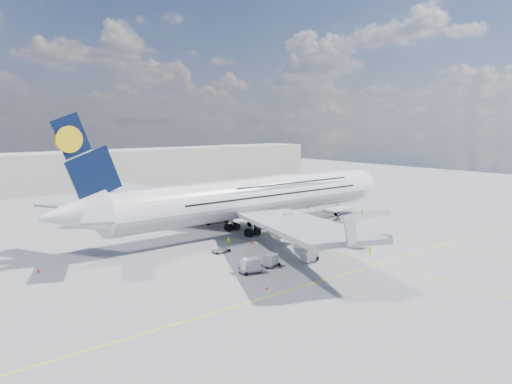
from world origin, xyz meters
TOP-DOWN VIEW (x-y plane):
  - ground at (0.00, 0.00)m, footprint 300.00×300.00m
  - taxi_line_main at (0.00, 0.00)m, footprint 0.25×220.00m
  - taxi_line_cross at (0.00, -20.00)m, footprint 120.00×0.25m
  - taxi_line_diag at (14.00, 10.00)m, footprint 14.16×99.06m
  - airliner at (0.26, 10.00)m, footprint 77.26×79.15m
  - jet_bridge at (29.81, 20.94)m, footprint 18.80×12.10m
  - cargo_loader at (16.82, 2.89)m, footprint 8.53×3.20m
  - terminal at (0.00, 95.00)m, footprint 180.00×16.00m
  - tree_line at (40.00, 140.00)m, footprint 160.00×6.00m
  - dolly_row_a at (-14.56, 0.96)m, footprint 3.46×2.67m
  - dolly_row_b at (-18.06, -11.02)m, footprint 3.65×2.52m
  - dolly_row_c at (-13.71, -10.43)m, footprint 3.36×2.56m
  - dolly_back at (-16.50, -8.78)m, footprint 3.73×2.59m
  - dolly_nose_far at (14.92, -10.16)m, footprint 3.33×2.09m
  - dolly_nose_near at (10.36, -9.72)m, footprint 3.61×2.66m
  - baggage_tug at (-7.06, -12.11)m, footprint 2.99×1.56m
  - catering_truck_inner at (-1.53, 21.24)m, footprint 6.83×3.44m
  - catering_truck_outer at (-21.94, 35.11)m, footprint 8.08×4.73m
  - service_van at (4.97, -11.13)m, footprint 3.23×4.89m
  - crew_nose at (30.93, 7.57)m, footprint 0.62×0.45m
  - crew_loader at (11.06, 4.15)m, footprint 1.12×1.08m
  - crew_wing at (-11.20, 3.46)m, footprint 0.57×1.03m
  - crew_van at (13.04, 0.23)m, footprint 0.72×0.88m
  - crew_tug at (2.58, -16.28)m, footprint 1.10×0.66m
  - cone_nose at (35.26, 3.14)m, footprint 0.38×0.38m
  - cone_wing_left_inner at (-1.71, 26.91)m, footprint 0.39×0.39m
  - cone_wing_left_outer at (-15.61, 41.83)m, footprint 0.39×0.39m
  - cone_wing_right_inner at (-6.91, 2.25)m, footprint 0.41×0.41m
  - cone_wing_right_outer at (-20.99, -17.88)m, footprint 0.41×0.41m
  - cone_tail at (-41.31, 8.86)m, footprint 0.48×0.48m

SIDE VIEW (x-z plane):
  - ground at x=0.00m, z-range 0.00..0.00m
  - taxi_line_main at x=0.00m, z-range 0.00..0.01m
  - taxi_line_cross at x=0.00m, z-range 0.00..0.01m
  - taxi_line_diag at x=14.00m, z-range 0.00..0.01m
  - cone_nose at x=35.26m, z-range -0.01..0.47m
  - cone_wing_left_outer at x=-15.61m, z-range -0.01..0.48m
  - cone_wing_left_inner at x=-1.71m, z-range -0.01..0.49m
  - cone_wing_right_outer at x=-20.99m, z-range -0.01..0.51m
  - cone_wing_right_inner at x=-6.91m, z-range -0.01..0.52m
  - cone_tail at x=-41.31m, z-range -0.01..0.60m
  - dolly_row_a at x=-14.56m, z-range 0.12..0.57m
  - dolly_nose_far at x=14.92m, z-range 0.13..0.58m
  - dolly_nose_near at x=10.36m, z-range 0.13..0.60m
  - dolly_back at x=-16.50m, z-range 0.14..0.63m
  - service_van at x=4.97m, z-range 0.00..1.25m
  - crew_van at x=13.04m, z-range 0.00..1.54m
  - crew_nose at x=30.93m, z-range 0.00..1.60m
  - baggage_tug at x=-7.06m, z-range -0.11..1.70m
  - crew_wing at x=-11.20m, z-range 0.00..1.66m
  - crew_tug at x=2.58m, z-range 0.00..1.67m
  - crew_loader at x=11.06m, z-range 0.00..1.81m
  - dolly_row_c at x=-13.71m, z-range 0.07..1.96m
  - dolly_row_b at x=-18.06m, z-range 0.08..2.18m
  - cargo_loader at x=16.82m, z-range -0.59..3.09m
  - catering_truck_inner at x=-1.53m, z-range -0.11..3.79m
  - catering_truck_outer at x=-21.94m, z-range -0.16..4.36m
  - tree_line at x=40.00m, z-range 0.00..8.00m
  - terminal at x=0.00m, z-range 0.00..12.00m
  - jet_bridge at x=29.81m, z-range 2.60..11.10m
  - airliner at x=0.26m, z-range -4.98..18.72m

